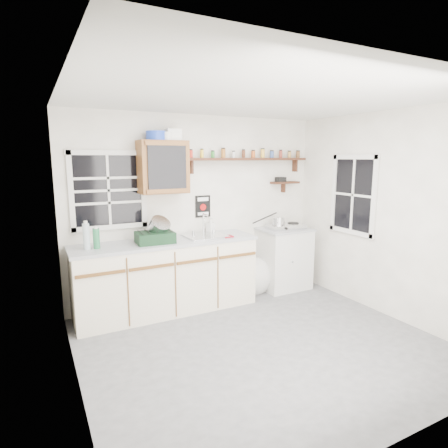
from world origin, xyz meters
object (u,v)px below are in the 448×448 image
(upper_cabinet, at_px, (163,167))
(spice_shelf, at_px, (248,158))
(main_cabinet, at_px, (167,276))
(right_cabinet, at_px, (284,258))
(hotplate, at_px, (286,226))
(dish_rack, at_px, (156,234))

(upper_cabinet, height_order, spice_shelf, upper_cabinet)
(main_cabinet, xyz_separation_m, right_cabinet, (1.83, 0.03, -0.01))
(main_cabinet, relative_size, upper_cabinet, 3.55)
(upper_cabinet, height_order, hotplate, upper_cabinet)
(right_cabinet, height_order, dish_rack, dish_rack)
(spice_shelf, distance_m, dish_rack, 1.73)
(upper_cabinet, relative_size, spice_shelf, 0.34)
(dish_rack, bearing_deg, main_cabinet, 20.54)
(upper_cabinet, height_order, dish_rack, upper_cabinet)
(upper_cabinet, relative_size, dish_rack, 1.42)
(spice_shelf, xyz_separation_m, dish_rack, (-1.45, -0.26, -0.90))
(right_cabinet, distance_m, hotplate, 0.49)
(dish_rack, height_order, hotplate, dish_rack)
(main_cabinet, bearing_deg, right_cabinet, 0.79)
(upper_cabinet, bearing_deg, spice_shelf, 3.10)
(main_cabinet, bearing_deg, hotplate, 0.17)
(right_cabinet, bearing_deg, upper_cabinet, 176.24)
(dish_rack, distance_m, hotplate, 1.98)
(dish_rack, bearing_deg, hotplate, 4.30)
(main_cabinet, relative_size, dish_rack, 5.03)
(dish_rack, bearing_deg, upper_cabinet, 50.02)
(right_cabinet, relative_size, upper_cabinet, 1.40)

